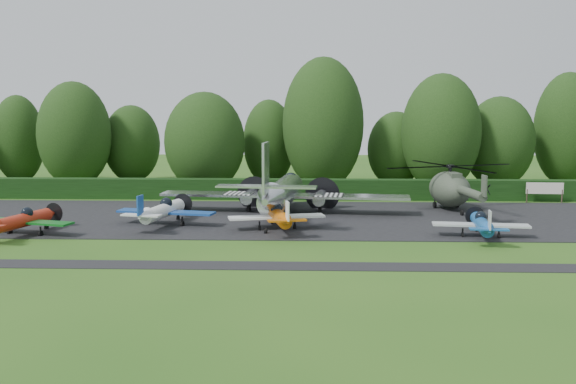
{
  "coord_description": "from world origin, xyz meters",
  "views": [
    {
      "loc": [
        2.55,
        -42.01,
        9.15
      ],
      "look_at": [
        0.88,
        7.65,
        2.5
      ],
      "focal_mm": 40.0,
      "sensor_mm": 36.0,
      "label": 1
    }
  ],
  "objects_px": {
    "transport_plane": "(282,193)",
    "light_plane_blue": "(482,224)",
    "light_plane_orange": "(278,216)",
    "sign_board": "(545,189)",
    "light_plane_white": "(163,211)",
    "light_plane_red": "(22,220)",
    "helicopter": "(450,186)"
  },
  "relations": [
    {
      "from": "light_plane_red",
      "to": "light_plane_white",
      "type": "bearing_deg",
      "value": 8.55
    },
    {
      "from": "transport_plane",
      "to": "light_plane_blue",
      "type": "distance_m",
      "value": 16.9
    },
    {
      "from": "light_plane_orange",
      "to": "light_plane_blue",
      "type": "relative_size",
      "value": 1.08
    },
    {
      "from": "transport_plane",
      "to": "light_plane_orange",
      "type": "height_order",
      "value": "transport_plane"
    },
    {
      "from": "light_plane_white",
      "to": "helicopter",
      "type": "distance_m",
      "value": 25.25
    },
    {
      "from": "transport_plane",
      "to": "light_plane_blue",
      "type": "bearing_deg",
      "value": -38.11
    },
    {
      "from": "sign_board",
      "to": "light_plane_blue",
      "type": "bearing_deg",
      "value": -124.22
    },
    {
      "from": "light_plane_red",
      "to": "light_plane_blue",
      "type": "distance_m",
      "value": 32.35
    },
    {
      "from": "transport_plane",
      "to": "light_plane_white",
      "type": "xyz_separation_m",
      "value": [
        -8.89,
        -5.17,
        -0.68
      ]
    },
    {
      "from": "light_plane_orange",
      "to": "sign_board",
      "type": "relative_size",
      "value": 2.17
    },
    {
      "from": "transport_plane",
      "to": "sign_board",
      "type": "relative_size",
      "value": 6.16
    },
    {
      "from": "light_plane_white",
      "to": "light_plane_blue",
      "type": "relative_size",
      "value": 1.16
    },
    {
      "from": "sign_board",
      "to": "light_plane_red",
      "type": "bearing_deg",
      "value": -160.78
    },
    {
      "from": "light_plane_red",
      "to": "sign_board",
      "type": "xyz_separation_m",
      "value": [
        42.81,
        17.29,
        0.18
      ]
    },
    {
      "from": "transport_plane",
      "to": "light_plane_blue",
      "type": "relative_size",
      "value": 3.07
    },
    {
      "from": "light_plane_blue",
      "to": "helicopter",
      "type": "height_order",
      "value": "helicopter"
    },
    {
      "from": "helicopter",
      "to": "sign_board",
      "type": "xyz_separation_m",
      "value": [
        9.98,
        4.5,
        -0.84
      ]
    },
    {
      "from": "light_plane_white",
      "to": "light_plane_blue",
      "type": "distance_m",
      "value": 23.49
    },
    {
      "from": "transport_plane",
      "to": "light_plane_orange",
      "type": "relative_size",
      "value": 2.84
    },
    {
      "from": "light_plane_blue",
      "to": "sign_board",
      "type": "distance_m",
      "value": 20.06
    },
    {
      "from": "light_plane_orange",
      "to": "light_plane_white",
      "type": "bearing_deg",
      "value": -175.52
    },
    {
      "from": "light_plane_red",
      "to": "sign_board",
      "type": "distance_m",
      "value": 46.17
    },
    {
      "from": "transport_plane",
      "to": "sign_board",
      "type": "distance_m",
      "value": 26.05
    },
    {
      "from": "helicopter",
      "to": "light_plane_red",
      "type": "bearing_deg",
      "value": -152.16
    },
    {
      "from": "transport_plane",
      "to": "light_plane_red",
      "type": "bearing_deg",
      "value": -158.95
    },
    {
      "from": "light_plane_red",
      "to": "light_plane_white",
      "type": "height_order",
      "value": "light_plane_white"
    },
    {
      "from": "light_plane_red",
      "to": "light_plane_orange",
      "type": "relative_size",
      "value": 0.99
    },
    {
      "from": "helicopter",
      "to": "sign_board",
      "type": "relative_size",
      "value": 4.21
    },
    {
      "from": "transport_plane",
      "to": "light_plane_white",
      "type": "height_order",
      "value": "transport_plane"
    },
    {
      "from": "light_plane_red",
      "to": "helicopter",
      "type": "bearing_deg",
      "value": 6.25
    },
    {
      "from": "light_plane_white",
      "to": "helicopter",
      "type": "height_order",
      "value": "helicopter"
    },
    {
      "from": "transport_plane",
      "to": "light_plane_blue",
      "type": "xyz_separation_m",
      "value": [
        14.28,
        -9.0,
        -0.85
      ]
    }
  ]
}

